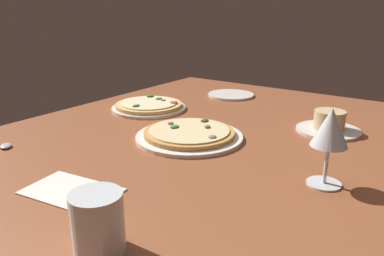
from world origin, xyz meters
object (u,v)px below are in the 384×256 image
object	(u,v)px
pizza_main	(189,134)
spoon	(2,146)
pizza_side	(149,106)
side_plate	(231,95)
wine_glass_far	(330,131)
ramekin_on_saucer	(329,124)
paper_menu	(72,191)
water_glass	(98,225)

from	to	relation	value
pizza_main	spoon	distance (cm)	49.15
pizza_side	side_plate	bearing A→B (deg)	158.74
pizza_side	wine_glass_far	world-z (taller)	wine_glass_far
pizza_main	wine_glass_far	world-z (taller)	wine_glass_far
pizza_side	spoon	xyz separation A→B (cm)	(50.65, -5.81, -0.74)
pizza_main	spoon	size ratio (longest dim) A/B	3.47
side_plate	wine_glass_far	bearing A→B (deg)	43.48
ramekin_on_saucer	paper_menu	size ratio (longest dim) A/B	0.99
pizza_side	water_glass	world-z (taller)	water_glass
side_plate	spoon	world-z (taller)	spoon
ramekin_on_saucer	spoon	xyz separation A→B (cm)	(62.49, -65.13, -1.87)
pizza_side	paper_menu	bearing A→B (deg)	27.40
wine_glass_far	water_glass	bearing A→B (deg)	-26.68
ramekin_on_saucer	wine_glass_far	size ratio (longest dim) A/B	1.12
pizza_side	paper_menu	size ratio (longest dim) A/B	1.40
wine_glass_far	pizza_side	bearing A→B (deg)	-108.75
spoon	water_glass	bearing A→B (deg)	74.97
ramekin_on_saucer	side_plate	distance (cm)	51.25
wine_glass_far	spoon	distance (cm)	80.18
pizza_main	paper_menu	bearing A→B (deg)	-1.06
wine_glass_far	water_glass	xyz separation A→B (cm)	(41.70, -20.95, -7.42)
pizza_main	side_plate	xyz separation A→B (cm)	(-51.37, -16.00, -0.72)
pizza_side	wine_glass_far	xyz separation A→B (cm)	(23.33, 68.72, 10.57)
ramekin_on_saucer	water_glass	size ratio (longest dim) A/B	1.92
water_glass	paper_menu	size ratio (longest dim) A/B	0.51
wine_glass_far	paper_menu	bearing A→B (deg)	-51.02
side_plate	spoon	distance (cm)	87.66
side_plate	ramekin_on_saucer	bearing A→B (deg)	63.31
side_plate	paper_menu	xyz separation A→B (cm)	(90.45, 15.27, -0.30)
paper_menu	pizza_main	bearing A→B (deg)	170.86
water_glass	spoon	world-z (taller)	water_glass
pizza_main	ramekin_on_saucer	xyz separation A→B (cm)	(-28.37, 29.76, 1.16)
ramekin_on_saucer	wine_glass_far	xyz separation A→B (cm)	(35.17, 9.40, 9.44)
wine_glass_far	water_glass	distance (cm)	47.26
wine_glass_far	paper_menu	world-z (taller)	wine_glass_far
pizza_main	pizza_side	size ratio (longest dim) A/B	1.14
pizza_main	paper_menu	xyz separation A→B (cm)	(39.08, -0.73, -1.02)
pizza_side	wine_glass_far	size ratio (longest dim) A/B	1.59
ramekin_on_saucer	spoon	distance (cm)	90.28
paper_menu	ramekin_on_saucer	bearing A→B (deg)	147.60
water_glass	paper_menu	bearing A→B (deg)	-116.46
pizza_side	ramekin_on_saucer	bearing A→B (deg)	101.29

